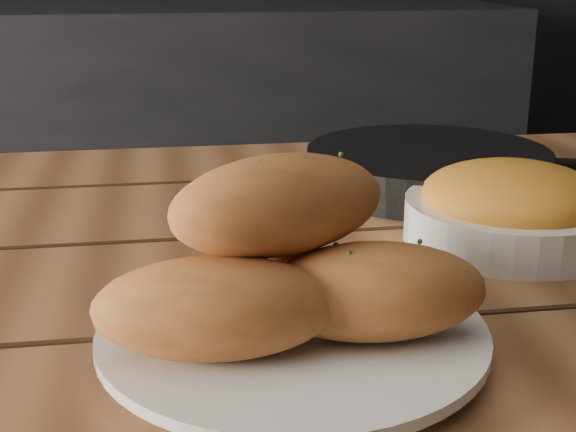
{
  "coord_description": "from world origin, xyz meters",
  "views": [
    {
      "loc": [
        0.64,
        -0.18,
        1.01
      ],
      "look_at": [
        0.71,
        0.33,
        0.84
      ],
      "focal_mm": 50.0,
      "sensor_mm": 36.0,
      "label": 1
    }
  ],
  "objects_px": {
    "plate": "(293,337)",
    "skillet": "(429,167)",
    "table": "(236,375)",
    "bread_rolls": "(285,264)",
    "bowl": "(512,208)"
  },
  "relations": [
    {
      "from": "table",
      "to": "bread_rolls",
      "type": "bearing_deg",
      "value": -80.55
    },
    {
      "from": "skillet",
      "to": "bowl",
      "type": "relative_size",
      "value": 2.02
    },
    {
      "from": "table",
      "to": "bread_rolls",
      "type": "xyz_separation_m",
      "value": [
        0.02,
        -0.14,
        0.16
      ]
    },
    {
      "from": "bread_rolls",
      "to": "bowl",
      "type": "bearing_deg",
      "value": 37.61
    },
    {
      "from": "skillet",
      "to": "bowl",
      "type": "xyz_separation_m",
      "value": [
        0.02,
        -0.19,
        0.01
      ]
    },
    {
      "from": "plate",
      "to": "bowl",
      "type": "xyz_separation_m",
      "value": [
        0.24,
        0.18,
        0.02
      ]
    },
    {
      "from": "plate",
      "to": "skillet",
      "type": "relative_size",
      "value": 0.66
    },
    {
      "from": "plate",
      "to": "skillet",
      "type": "distance_m",
      "value": 0.43
    },
    {
      "from": "plate",
      "to": "table",
      "type": "bearing_deg",
      "value": 101.84
    },
    {
      "from": "bread_rolls",
      "to": "bowl",
      "type": "xyz_separation_m",
      "value": [
        0.24,
        0.19,
        -0.03
      ]
    },
    {
      "from": "bread_rolls",
      "to": "bowl",
      "type": "height_order",
      "value": "bread_rolls"
    },
    {
      "from": "table",
      "to": "bread_rolls",
      "type": "distance_m",
      "value": 0.21
    },
    {
      "from": "table",
      "to": "bowl",
      "type": "relative_size",
      "value": 7.5
    },
    {
      "from": "table",
      "to": "plate",
      "type": "relative_size",
      "value": 5.65
    },
    {
      "from": "plate",
      "to": "skillet",
      "type": "xyz_separation_m",
      "value": [
        0.22,
        0.37,
        0.01
      ]
    }
  ]
}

